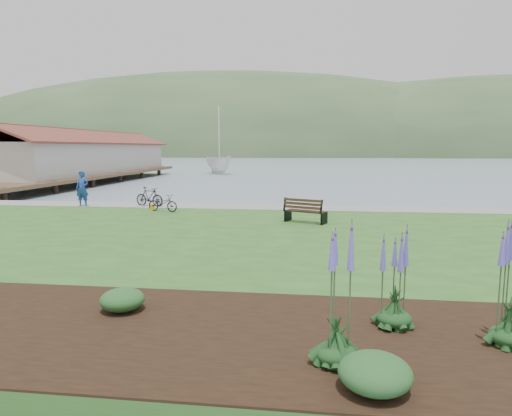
{
  "coord_description": "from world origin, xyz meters",
  "views": [
    {
      "loc": [
        3.59,
        -17.18,
        3.61
      ],
      "look_at": [
        1.38,
        -0.05,
        1.3
      ],
      "focal_mm": 32.0,
      "sensor_mm": 36.0,
      "label": 1
    }
  ],
  "objects": [
    {
      "name": "ground",
      "position": [
        0.0,
        0.0,
        0.0
      ],
      "size": [
        600.0,
        600.0,
        0.0
      ],
      "primitive_type": "plane",
      "color": "slate",
      "rests_on": "ground"
    },
    {
      "name": "lawn",
      "position": [
        0.0,
        -2.0,
        0.2
      ],
      "size": [
        34.0,
        20.0,
        0.4
      ],
      "primitive_type": "cube",
      "color": "#2A5C20",
      "rests_on": "ground"
    },
    {
      "name": "shoreline_path",
      "position": [
        0.0,
        6.9,
        0.42
      ],
      "size": [
        34.0,
        2.2,
        0.03
      ],
      "primitive_type": "cube",
      "color": "gray",
      "rests_on": "lawn"
    },
    {
      "name": "garden_bed",
      "position": [
        3.0,
        -9.8,
        0.42
      ],
      "size": [
        24.0,
        4.4,
        0.04
      ],
      "primitive_type": "cube",
      "color": "black",
      "rests_on": "lawn"
    },
    {
      "name": "far_hillside",
      "position": [
        20.0,
        170.0,
        0.0
      ],
      "size": [
        580.0,
        80.0,
        38.0
      ],
      "primitive_type": null,
      "color": "#385630",
      "rests_on": "ground"
    },
    {
      "name": "pier_pavilion",
      "position": [
        -20.0,
        27.52,
        2.64
      ],
      "size": [
        8.0,
        36.0,
        5.4
      ],
      "color": "#4C3826",
      "rests_on": "ground"
    },
    {
      "name": "park_bench",
      "position": [
        3.19,
        2.1,
        0.94
      ],
      "size": [
        1.9,
        1.38,
        1.1
      ],
      "rotation": [
        0.0,
        0.0,
        -0.43
      ],
      "color": "black",
      "rests_on": "lawn"
    },
    {
      "name": "person",
      "position": [
        -8.87,
        5.96,
        1.55
      ],
      "size": [
        0.85,
        0.59,
        2.3
      ],
      "primitive_type": "imported",
      "rotation": [
        0.0,
        0.0,
        -0.02
      ],
      "color": "navy",
      "rests_on": "lawn"
    },
    {
      "name": "bicycle_a",
      "position": [
        -3.96,
        4.73,
        0.83
      ],
      "size": [
        0.96,
        1.74,
        0.86
      ],
      "primitive_type": "imported",
      "rotation": [
        0.0,
        0.0,
        1.32
      ],
      "color": "black",
      "rests_on": "lawn"
    },
    {
      "name": "bicycle_b",
      "position": [
        -5.31,
        6.49,
        0.93
      ],
      "size": [
        1.01,
        1.83,
        1.06
      ],
      "primitive_type": "imported",
      "rotation": [
        0.0,
        0.0,
        1.26
      ],
      "color": "black",
      "rests_on": "lawn"
    },
    {
      "name": "sailboat",
      "position": [
        -9.34,
        44.01,
        0.0
      ],
      "size": [
        15.43,
        15.48,
        29.13
      ],
      "primitive_type": "imported",
      "rotation": [
        0.0,
        0.0,
        0.59
      ],
      "color": "silver",
      "rests_on": "ground"
    },
    {
      "name": "pannier",
      "position": [
        -4.6,
        4.97,
        0.56
      ],
      "size": [
        0.29,
        0.35,
        0.32
      ],
      "primitive_type": "cube",
      "rotation": [
        0.0,
        0.0,
        0.41
      ],
      "color": "gold",
      "rests_on": "lawn"
    },
    {
      "name": "echium_0",
      "position": [
        3.95,
        -10.72,
        1.34
      ],
      "size": [
        0.62,
        0.62,
        2.34
      ],
      "color": "#143817",
      "rests_on": "garden_bed"
    },
    {
      "name": "echium_1",
      "position": [
        5.04,
        -9.17,
        1.22
      ],
      "size": [
        0.62,
        0.62,
        1.94
      ],
      "color": "#143817",
      "rests_on": "garden_bed"
    },
    {
      "name": "echium_2",
      "position": [
        6.73,
        -9.73,
        1.35
      ],
      "size": [
        0.62,
        0.62,
        2.13
      ],
      "color": "#143817",
      "rests_on": "garden_bed"
    },
    {
      "name": "shrub_0",
      "position": [
        -0.09,
        -9.01,
        0.66
      ],
      "size": [
        0.86,
        0.86,
        0.43
      ],
      "primitive_type": "ellipsoid",
      "color": "#1E4C21",
      "rests_on": "garden_bed"
    },
    {
      "name": "shrub_1",
      "position": [
        4.42,
        -11.42,
        0.68
      ],
      "size": [
        0.97,
        0.97,
        0.49
      ],
      "primitive_type": "ellipsoid",
      "color": "#1E4C21",
      "rests_on": "garden_bed"
    }
  ]
}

